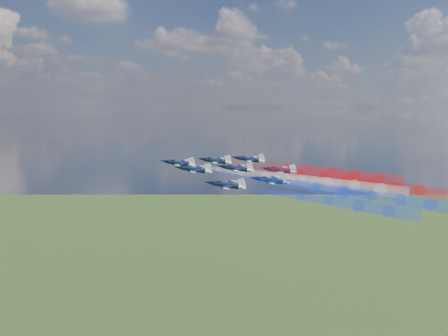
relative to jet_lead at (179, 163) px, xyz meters
name	(u,v)px	position (x,y,z in m)	size (l,w,h in m)	color
jet_lead	(179,163)	(0.00, 0.00, 0.00)	(10.71, 13.38, 3.57)	black
trail_lead	(265,176)	(24.24, -18.78, -3.52)	(4.46, 49.91, 4.46)	white
jet_inner_left	(194,170)	(0.19, -14.74, -0.61)	(10.71, 13.38, 3.57)	black
trail_inner_left	(289,184)	(24.42, -33.52, -4.14)	(4.46, 49.91, 4.46)	blue
jet_inner_right	(216,161)	(14.66, 1.56, 0.08)	(10.71, 13.38, 3.57)	black
trail_inner_right	(300,173)	(38.90, -17.22, -3.45)	(4.46, 49.91, 4.46)	red
jet_outer_left	(227,185)	(5.00, -29.53, -3.96)	(10.71, 13.38, 3.57)	black
trail_outer_left	(329,201)	(29.23, -48.31, -7.48)	(4.46, 49.91, 4.46)	blue
jet_center_third	(236,168)	(15.70, -13.90, -1.09)	(10.71, 13.38, 3.57)	black
trail_center_third	(328,182)	(39.94, -32.68, -4.61)	(4.46, 49.91, 4.46)	white
jet_outer_right	(249,159)	(28.54, 1.86, 0.02)	(10.71, 13.38, 3.57)	black
trail_outer_right	(332,171)	(52.77, -16.92, -3.50)	(4.46, 49.91, 4.46)	red
jet_rear_left	(271,180)	(20.38, -29.60, -3.42)	(10.71, 13.38, 3.57)	black
trail_rear_left	(372,195)	(44.62, -48.38, -6.94)	(4.46, 49.91, 4.46)	blue
jet_rear_right	(280,170)	(33.53, -12.54, -2.80)	(10.71, 13.38, 3.57)	black
trail_rear_right	(369,183)	(57.77, -31.32, -6.32)	(4.46, 49.91, 4.46)	red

